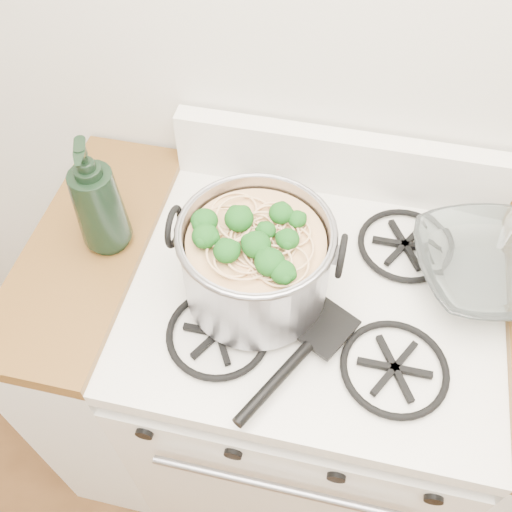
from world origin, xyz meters
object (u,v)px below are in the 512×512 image
object	(u,v)px
stock_pot	(256,262)
gas_range	(302,385)
bottle	(96,197)
spatula	(326,326)
glass_bowl	(482,273)

from	to	relation	value
stock_pot	gas_range	bearing A→B (deg)	17.68
stock_pot	bottle	size ratio (longest dim) A/B	1.17
spatula	bottle	world-z (taller)	bottle
stock_pot	bottle	bearing A→B (deg)	170.18
stock_pot	glass_bowl	bearing A→B (deg)	16.32
spatula	glass_bowl	distance (m)	0.35
spatula	bottle	size ratio (longest dim) A/B	1.12
glass_bowl	bottle	bearing A→B (deg)	-174.77
stock_pot	bottle	distance (m)	0.34
gas_range	spatula	xyz separation A→B (m)	(0.03, -0.10, 0.50)
spatula	stock_pot	bearing A→B (deg)	-173.09
gas_range	stock_pot	distance (m)	0.59
glass_bowl	bottle	world-z (taller)	bottle
gas_range	stock_pot	size ratio (longest dim) A/B	2.87
spatula	glass_bowl	world-z (taller)	glass_bowl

